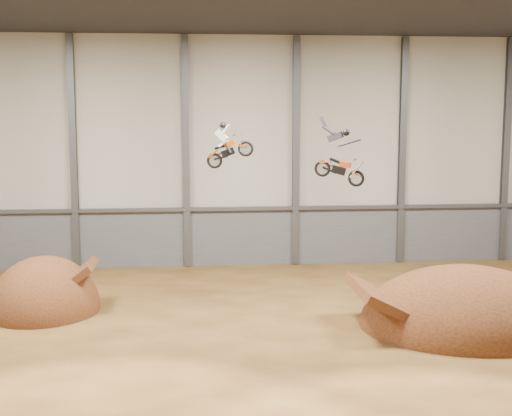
{
  "coord_description": "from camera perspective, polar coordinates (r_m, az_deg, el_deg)",
  "views": [
    {
      "loc": [
        -3.18,
        -28.31,
        9.53
      ],
      "look_at": [
        -0.13,
        4.0,
        5.06
      ],
      "focal_mm": 50.0,
      "sensor_mm": 36.0,
      "label": 1
    }
  ],
  "objects": [
    {
      "name": "steel_column_3",
      "position": [
        43.67,
        3.2,
        4.51
      ],
      "size": [
        0.4,
        0.36,
        13.9
      ],
      "primitive_type": "cube",
      "color": "#47494F",
      "rests_on": "ground"
    },
    {
      "name": "steel_column_2",
      "position": [
        43.18,
        -5.61,
        4.44
      ],
      "size": [
        0.4,
        0.36,
        13.9
      ],
      "primitive_type": "cube",
      "color": "#47494F",
      "rests_on": "ground"
    },
    {
      "name": "landing_ramp",
      "position": [
        33.38,
        16.32,
        -9.08
      ],
      "size": [
        9.34,
        8.26,
        5.39
      ],
      "primitive_type": "ellipsoid",
      "color": "#3D1D0F",
      "rests_on": "ground"
    },
    {
      "name": "fmx_rider_b",
      "position": [
        32.02,
        6.54,
        4.48
      ],
      "size": [
        3.69,
        2.18,
        3.31
      ],
      "primitive_type": null,
      "rotation": [
        0.0,
        0.26,
        -0.39
      ],
      "color": "#BA3212"
    },
    {
      "name": "steel_column_1",
      "position": [
        43.72,
        -14.4,
        4.28
      ],
      "size": [
        0.4,
        0.36,
        13.9
      ],
      "primitive_type": "cube",
      "color": "#47494F",
      "rests_on": "ground"
    },
    {
      "name": "fmx_rider_a",
      "position": [
        32.67,
        -1.87,
        5.48
      ],
      "size": [
        2.93,
        1.34,
        2.7
      ],
      "primitive_type": null,
      "rotation": [
        0.0,
        -0.37,
        -0.18
      ],
      "color": "#C94000"
    },
    {
      "name": "steel_column_4",
      "position": [
        45.15,
        11.62,
        4.47
      ],
      "size": [
        0.4,
        0.36,
        13.9
      ],
      "primitive_type": "cube",
      "color": "#47494F",
      "rests_on": "ground"
    },
    {
      "name": "steel_column_5",
      "position": [
        47.52,
        19.35,
        4.35
      ],
      "size": [
        0.4,
        0.36,
        13.9
      ],
      "primitive_type": "cube",
      "color": "#47494F",
      "rests_on": "ground"
    },
    {
      "name": "floor",
      "position": [
        30.04,
        0.98,
        -10.66
      ],
      "size": [
        40.0,
        40.0,
        0.0
      ],
      "primitive_type": "plane",
      "color": "#482D13",
      "rests_on": "ground"
    },
    {
      "name": "takeoff_ramp",
      "position": [
        35.92,
        -16.55,
        -7.88
      ],
      "size": [
        5.26,
        6.07,
        5.26
      ],
      "primitive_type": "ellipsoid",
      "color": "#3D1D0F",
      "rests_on": "ground"
    },
    {
      "name": "back_wall",
      "position": [
        43.5,
        -1.2,
        4.5
      ],
      "size": [
        40.0,
        0.1,
        14.0
      ],
      "primitive_type": "cube",
      "color": "#B4B1A0",
      "rests_on": "ground"
    },
    {
      "name": "lower_band_back",
      "position": [
        44.02,
        -1.17,
        -2.34
      ],
      "size": [
        39.8,
        0.18,
        3.5
      ],
      "primitive_type": "cube",
      "color": "#54575B",
      "rests_on": "ground"
    },
    {
      "name": "steel_rail",
      "position": [
        43.59,
        -1.16,
        -0.05
      ],
      "size": [
        39.8,
        0.35,
        0.2
      ],
      "primitive_type": "cube",
      "color": "#47494F",
      "rests_on": "lower_band_back"
    }
  ]
}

